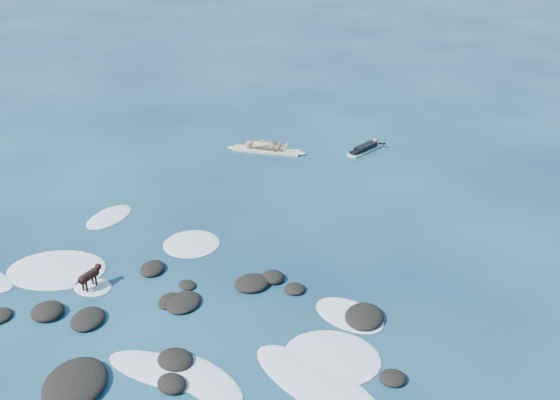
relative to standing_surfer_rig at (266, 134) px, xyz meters
The scene contains 6 objects.
ground 9.98m from the standing_surfer_rig, 78.72° to the right, with size 160.00×160.00×0.00m, color #0A2642.
reef_rocks 12.85m from the standing_surfer_rig, 78.89° to the right, with size 13.89×7.30×0.38m.
breaking_foam 11.60m from the standing_surfer_rig, 74.38° to the right, with size 13.26×7.26×0.12m.
standing_surfer_rig is the anchor object (origin of this frame).
paddling_surfer_rig 4.34m from the standing_surfer_rig, 26.90° to the left, with size 1.24×2.24×0.39m.
dog 11.46m from the standing_surfer_rig, 88.37° to the right, with size 0.30×1.03×0.65m.
Camera 1 is at (9.36, -12.54, 9.72)m, focal length 40.00 mm.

